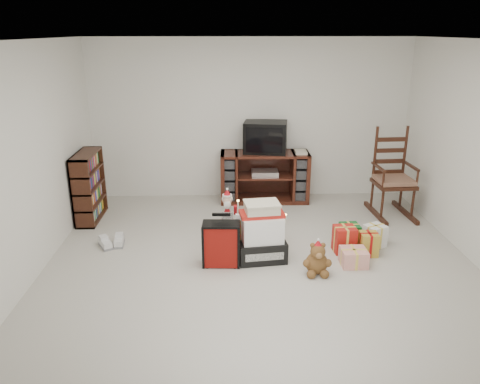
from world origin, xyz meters
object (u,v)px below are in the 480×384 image
(rocking_chair, at_px, (392,184))
(gift_cluster, at_px, (356,242))
(gift_pile, at_px, (261,235))
(teddy_bear, at_px, (317,260))
(mrs_claus_figurine, at_px, (227,215))
(santa_figurine, at_px, (274,227))
(red_suitcase, at_px, (221,244))
(tv_stand, at_px, (265,177))
(sneaker_pair, at_px, (112,243))
(crt_television, at_px, (265,137))
(bookshelf, at_px, (89,188))

(rocking_chair, xyz_separation_m, gift_cluster, (-0.84, -1.25, -0.33))
(rocking_chair, distance_m, gift_pile, 2.47)
(teddy_bear, distance_m, mrs_claus_figurine, 1.58)
(teddy_bear, xyz_separation_m, santa_figurine, (-0.39, 0.83, 0.04))
(red_suitcase, bearing_deg, mrs_claus_figurine, 88.41)
(red_suitcase, xyz_separation_m, teddy_bear, (1.07, -0.24, -0.10))
(santa_figurine, bearing_deg, teddy_bear, -64.87)
(tv_stand, height_order, santa_figurine, tv_stand)
(tv_stand, distance_m, mrs_claus_figurine, 1.32)
(tv_stand, relative_size, gift_cluster, 1.63)
(rocking_chair, xyz_separation_m, teddy_bear, (-1.43, -1.78, -0.29))
(rocking_chair, height_order, santa_figurine, rocking_chair)
(red_suitcase, distance_m, santa_figurine, 0.90)
(teddy_bear, bearing_deg, red_suitcase, 167.20)
(rocking_chair, bearing_deg, sneaker_pair, -168.79)
(rocking_chair, distance_m, crt_television, 2.01)
(gift_pile, distance_m, teddy_bear, 0.72)
(santa_figurine, xyz_separation_m, crt_television, (0.01, 1.61, 0.82))
(rocking_chair, bearing_deg, mrs_claus_figurine, -170.40)
(santa_figurine, xyz_separation_m, sneaker_pair, (-2.06, -0.04, -0.16))
(rocking_chair, xyz_separation_m, mrs_claus_figurine, (-2.42, -0.55, -0.23))
(rocking_chair, height_order, teddy_bear, rocking_chair)
(bookshelf, height_order, mrs_claus_figurine, bookshelf)
(tv_stand, distance_m, bookshelf, 2.65)
(bookshelf, height_order, santa_figurine, bookshelf)
(tv_stand, distance_m, teddy_bear, 2.45)
(bookshelf, xyz_separation_m, gift_pile, (2.35, -1.35, -0.16))
(rocking_chair, distance_m, mrs_claus_figurine, 2.49)
(bookshelf, relative_size, gift_cluster, 1.15)
(gift_pile, bearing_deg, bookshelf, 142.98)
(gift_pile, bearing_deg, santa_figurine, 59.01)
(tv_stand, distance_m, sneaker_pair, 2.64)
(teddy_bear, relative_size, santa_figurine, 0.70)
(bookshelf, xyz_separation_m, mrs_claus_figurine, (1.96, -0.49, -0.24))
(crt_television, bearing_deg, bookshelf, -154.98)
(bookshelf, relative_size, mrs_claus_figurine, 1.65)
(bookshelf, xyz_separation_m, red_suitcase, (1.88, -1.48, -0.21))
(red_suitcase, distance_m, crt_television, 2.43)
(gift_pile, xyz_separation_m, sneaker_pair, (-1.86, 0.42, -0.26))
(rocking_chair, height_order, mrs_claus_figurine, rocking_chair)
(rocking_chair, distance_m, gift_cluster, 1.54)
(bookshelf, height_order, red_suitcase, bookshelf)
(sneaker_pair, bearing_deg, gift_cluster, -25.41)
(gift_pile, height_order, teddy_bear, gift_pile)
(gift_cluster, distance_m, crt_television, 2.32)
(teddy_bear, bearing_deg, gift_pile, 147.73)
(red_suitcase, xyz_separation_m, gift_cluster, (1.66, 0.30, -0.14))
(gift_pile, relative_size, mrs_claus_figurine, 1.18)
(red_suitcase, distance_m, sneaker_pair, 1.50)
(crt_television, bearing_deg, sneaker_pair, -131.99)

